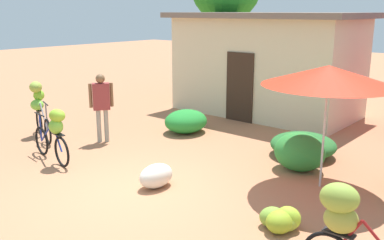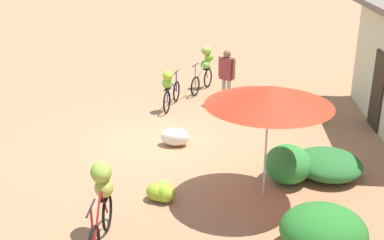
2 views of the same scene
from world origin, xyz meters
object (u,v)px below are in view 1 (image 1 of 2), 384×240
object	(u,v)px
banana_pile_on_ground	(282,220)
market_umbrella	(328,76)
building_low	(266,63)
bicycle_center_loaded	(351,228)
bicycle_near_pile	(54,132)
bicycle_leftmost	(39,105)
person_vendor	(101,101)
produce_sack	(156,176)

from	to	relation	value
banana_pile_on_ground	market_umbrella	bearing A→B (deg)	97.91
building_low	bicycle_center_loaded	size ratio (longest dim) A/B	3.65
bicycle_near_pile	banana_pile_on_ground	xyz separation A→B (m)	(5.06, 0.54, -0.53)
market_umbrella	banana_pile_on_ground	size ratio (longest dim) A/B	3.25
bicycle_leftmost	banana_pile_on_ground	bearing A→B (deg)	-2.82
banana_pile_on_ground	bicycle_center_loaded	bearing A→B (deg)	-31.73
market_umbrella	person_vendor	size ratio (longest dim) A/B	1.37
building_low	produce_sack	bearing A→B (deg)	-75.73
market_umbrella	bicycle_center_loaded	world-z (taller)	market_umbrella
building_low	produce_sack	size ratio (longest dim) A/B	8.39
bicycle_center_loaded	person_vendor	bearing A→B (deg)	164.71
produce_sack	bicycle_center_loaded	bearing A→B (deg)	-10.57
bicycle_leftmost	person_vendor	bearing A→B (deg)	24.23
building_low	bicycle_leftmost	distance (m)	6.78
building_low	bicycle_center_loaded	xyz separation A→B (m)	(5.44, -7.18, -0.78)
building_low	produce_sack	distance (m)	6.82
building_low	bicycle_near_pile	size ratio (longest dim) A/B	3.52
banana_pile_on_ground	person_vendor	world-z (taller)	person_vendor
person_vendor	market_umbrella	bearing A→B (deg)	9.01
market_umbrella	person_vendor	world-z (taller)	market_umbrella
bicycle_near_pile	bicycle_center_loaded	world-z (taller)	bicycle_center_loaded
bicycle_near_pile	bicycle_center_loaded	xyz separation A→B (m)	(6.33, -0.24, 0.10)
produce_sack	bicycle_leftmost	bearing A→B (deg)	174.73
building_low	produce_sack	world-z (taller)	building_low
bicycle_leftmost	building_low	bearing A→B (deg)	63.84
building_low	person_vendor	xyz separation A→B (m)	(-1.36, -5.32, -0.53)
market_umbrella	bicycle_near_pile	size ratio (longest dim) A/B	1.39
bicycle_leftmost	bicycle_near_pile	bearing A→B (deg)	-23.21
bicycle_near_pile	banana_pile_on_ground	world-z (taller)	bicycle_near_pile
bicycle_leftmost	produce_sack	bearing A→B (deg)	-5.27
building_low	produce_sack	xyz separation A→B (m)	(1.65, -6.48, -1.35)
market_umbrella	bicycle_leftmost	size ratio (longest dim) A/B	1.46
bicycle_near_pile	produce_sack	distance (m)	2.62
building_low	bicycle_near_pile	xyz separation A→B (m)	(-0.89, -6.94, -0.88)
bicycle_center_loaded	banana_pile_on_ground	size ratio (longest dim) A/B	2.26
market_umbrella	bicycle_near_pile	bearing A→B (deg)	-152.89
bicycle_leftmost	banana_pile_on_ground	size ratio (longest dim) A/B	2.23
building_low	market_umbrella	xyz separation A→B (m)	(3.91, -4.49, 0.49)
market_umbrella	person_vendor	distance (m)	5.43
market_umbrella	banana_pile_on_ground	bearing A→B (deg)	-82.09
market_umbrella	bicycle_center_loaded	size ratio (longest dim) A/B	1.44
building_low	bicycle_near_pile	world-z (taller)	building_low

